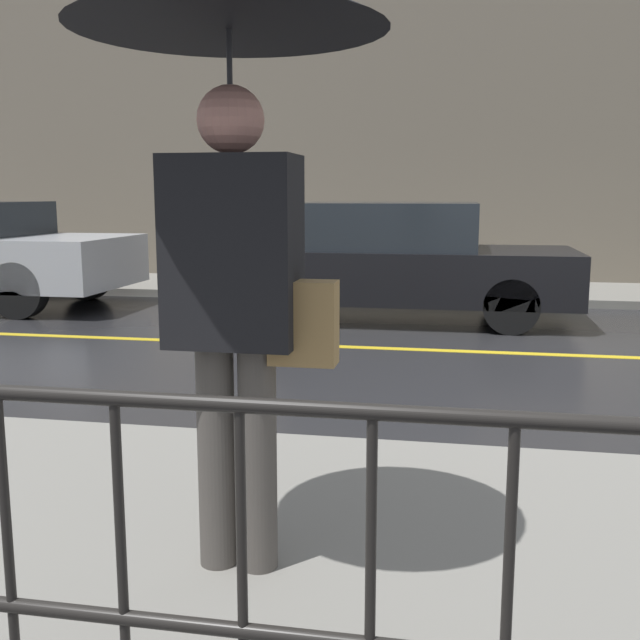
% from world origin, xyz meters
% --- Properties ---
extents(ground_plane, '(80.00, 80.00, 0.00)m').
position_xyz_m(ground_plane, '(0.00, 0.00, 0.00)').
color(ground_plane, '#262628').
extents(sidewalk_far, '(28.00, 2.17, 0.11)m').
position_xyz_m(sidewalk_far, '(0.00, 4.18, 0.06)').
color(sidewalk_far, gray).
rests_on(sidewalk_far, ground_plane).
extents(lane_marking, '(25.20, 0.12, 0.01)m').
position_xyz_m(lane_marking, '(0.00, 0.00, 0.00)').
color(lane_marking, gold).
rests_on(lane_marking, ground_plane).
extents(building_storefront, '(28.00, 0.30, 6.50)m').
position_xyz_m(building_storefront, '(0.00, 5.42, 3.25)').
color(building_storefront, '#706656').
rests_on(building_storefront, ground_plane).
extents(pedestrian, '(1.10, 1.10, 2.19)m').
position_xyz_m(pedestrian, '(-1.62, -4.67, 1.85)').
color(pedestrian, '#4C4742').
rests_on(pedestrian, sidewalk_near).
extents(car_black, '(4.12, 1.79, 1.40)m').
position_xyz_m(car_black, '(-1.59, 1.82, 0.71)').
color(car_black, black).
rests_on(car_black, ground_plane).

